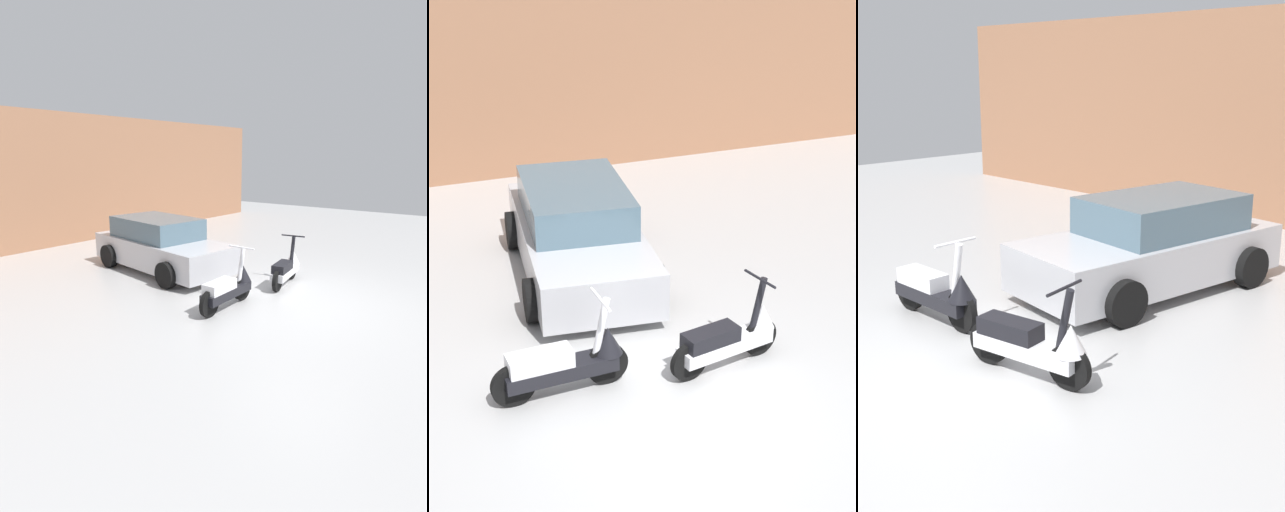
% 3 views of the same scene
% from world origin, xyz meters
% --- Properties ---
extents(ground_plane, '(28.00, 28.00, 0.00)m').
position_xyz_m(ground_plane, '(0.00, 0.00, 0.00)').
color(ground_plane, '#B2B2B2').
extents(scooter_front_left, '(1.55, 0.56, 1.08)m').
position_xyz_m(scooter_front_left, '(-1.12, 0.87, 0.38)').
color(scooter_front_left, black).
rests_on(scooter_front_left, ground_plane).
extents(scooter_front_right, '(1.46, 0.59, 1.03)m').
position_xyz_m(scooter_front_right, '(0.78, 0.71, 0.36)').
color(scooter_front_right, black).
rests_on(scooter_front_right, ground_plane).
extents(car_rear_left, '(2.19, 3.95, 1.28)m').
position_xyz_m(car_rear_left, '(-0.10, 3.68, 0.61)').
color(car_rear_left, '#B7B7BC').
rests_on(car_rear_left, ground_plane).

